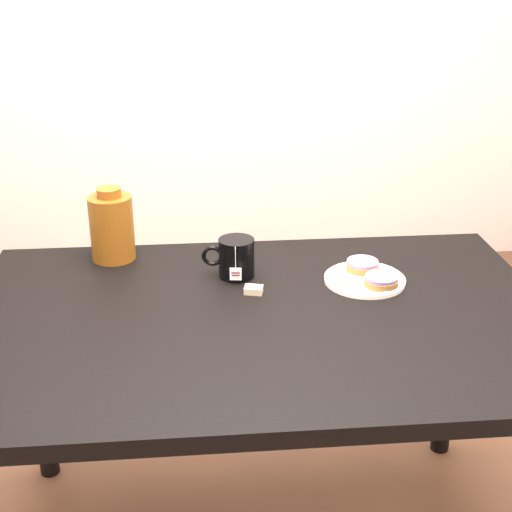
% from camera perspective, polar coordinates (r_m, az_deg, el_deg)
% --- Properties ---
extents(table, '(1.40, 0.90, 0.75)m').
position_cam_1_polar(table, '(1.73, 0.44, -7.04)').
color(table, black).
rests_on(table, ground_plane).
extents(plate, '(0.21, 0.21, 0.02)m').
position_cam_1_polar(plate, '(1.86, 8.69, -1.83)').
color(plate, white).
rests_on(plate, table).
extents(bagel_back, '(0.09, 0.09, 0.03)m').
position_cam_1_polar(bagel_back, '(1.90, 8.51, -0.75)').
color(bagel_back, brown).
rests_on(bagel_back, plate).
extents(bagel_front, '(0.11, 0.11, 0.03)m').
position_cam_1_polar(bagel_front, '(1.82, 9.98, -1.97)').
color(bagel_front, brown).
rests_on(bagel_front, plate).
extents(mug, '(0.14, 0.10, 0.10)m').
position_cam_1_polar(mug, '(1.85, -1.64, -0.12)').
color(mug, black).
rests_on(mug, table).
extents(teabag_pouch, '(0.05, 0.04, 0.02)m').
position_cam_1_polar(teabag_pouch, '(1.78, -0.20, -2.72)').
color(teabag_pouch, '#C6B793').
rests_on(teabag_pouch, table).
extents(bagel_package, '(0.16, 0.16, 0.20)m').
position_cam_1_polar(bagel_package, '(1.98, -11.47, 2.31)').
color(bagel_package, '#55290B').
rests_on(bagel_package, table).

